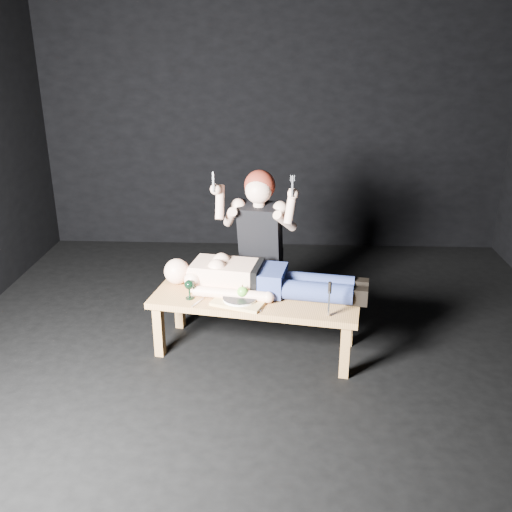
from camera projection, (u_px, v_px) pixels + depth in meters
The scene contains 13 objects.
ground at pixel (266, 358), 4.24m from camera, with size 5.00×5.00×0.00m, color black.
back_wall at pixel (274, 111), 6.03m from camera, with size 5.00×5.00×0.00m, color black.
table at pixel (256, 323), 4.28m from camera, with size 1.52×0.57×0.45m, color #BD8246.
lying_man at pixel (264, 276), 4.23m from camera, with size 1.47×0.45×0.25m, color beige, non-canonical shape.
kneeling_woman at pixel (262, 244), 4.61m from camera, with size 0.71×0.80×1.34m, color black, non-canonical shape.
serving_tray at pixel (240, 301), 4.10m from camera, with size 0.37×0.26×0.02m, color tan.
plate at pixel (240, 298), 4.09m from camera, with size 0.24×0.24×0.02m, color white.
apple at pixel (242, 292), 4.08m from camera, with size 0.08×0.08×0.08m, color #5BAB29.
goblet at pixel (189, 289), 4.13m from camera, with size 0.07×0.07×0.15m, color black, non-canonical shape.
fork_flat at pixel (198, 302), 4.09m from camera, with size 0.01×0.16×0.01m, color #B2B2B7.
knife_flat at pixel (261, 307), 4.03m from camera, with size 0.01×0.16×0.01m, color #B2B2B7.
spoon_flat at pixel (254, 300), 4.13m from camera, with size 0.01×0.16×0.01m, color #B2B2B7.
carving_knife at pixel (329, 299), 3.86m from camera, with size 0.03×0.04×0.25m, color #B2B2B7, non-canonical shape.
Camera 1 is at (0.10, -3.68, 2.25)m, focal length 39.87 mm.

